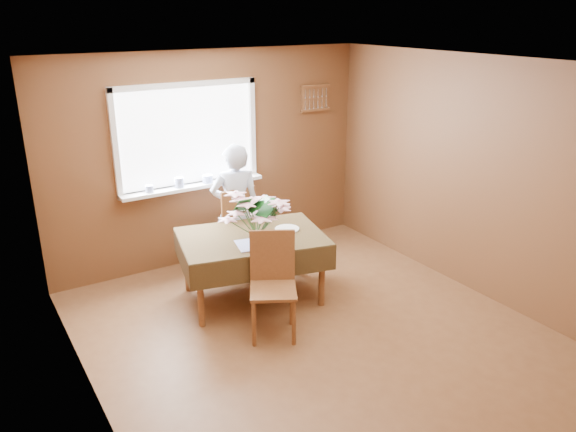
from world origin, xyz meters
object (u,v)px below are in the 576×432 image
dining_table (252,243)px  chair_far (234,226)px  flower_bouquet (256,215)px  chair_near (273,280)px  seated_woman (236,210)px

dining_table → chair_far: (0.14, 0.71, -0.07)m
dining_table → flower_bouquet: 0.48m
dining_table → chair_far: bearing=91.6°
chair_near → seated_woman: size_ratio=0.64×
chair_far → flower_bouquet: 1.09m
dining_table → chair_near: (-0.15, -0.67, -0.09)m
dining_table → seated_woman: (0.15, 0.66, 0.14)m
chair_near → seated_woman: 1.39m
chair_far → flower_bouquet: flower_bouquet is taller
seated_woman → chair_near: bearing=96.4°
flower_bouquet → seated_woman: bearing=75.9°
seated_woman → dining_table: bearing=96.1°
chair_far → chair_near: 1.41m
seated_woman → flower_bouquet: 0.97m
dining_table → seated_woman: seated_woman is taller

